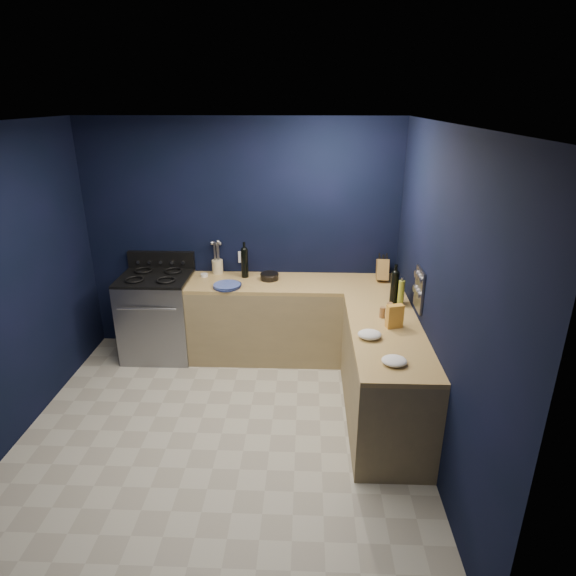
{
  "coord_description": "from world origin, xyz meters",
  "views": [
    {
      "loc": [
        0.72,
        -3.49,
        2.77
      ],
      "look_at": [
        0.55,
        1.0,
        1.0
      ],
      "focal_mm": 30.2,
      "sensor_mm": 36.0,
      "label": 1
    }
  ],
  "objects_px": {
    "utensil_crock": "(218,267)",
    "knife_block": "(382,270)",
    "plate_stack": "(227,286)",
    "gas_range": "(159,317)",
    "crouton_bag": "(395,316)"
  },
  "relations": [
    {
      "from": "plate_stack",
      "to": "knife_block",
      "type": "bearing_deg",
      "value": 10.44
    },
    {
      "from": "gas_range",
      "to": "knife_block",
      "type": "xyz_separation_m",
      "value": [
        2.49,
        0.14,
        0.55
      ]
    },
    {
      "from": "utensil_crock",
      "to": "gas_range",
      "type": "bearing_deg",
      "value": -157.43
    },
    {
      "from": "plate_stack",
      "to": "utensil_crock",
      "type": "relative_size",
      "value": 1.84
    },
    {
      "from": "utensil_crock",
      "to": "knife_block",
      "type": "height_order",
      "value": "knife_block"
    },
    {
      "from": "knife_block",
      "to": "crouton_bag",
      "type": "bearing_deg",
      "value": -89.13
    },
    {
      "from": "gas_range",
      "to": "crouton_bag",
      "type": "distance_m",
      "value": 2.71
    },
    {
      "from": "gas_range",
      "to": "utensil_crock",
      "type": "relative_size",
      "value": 5.91
    },
    {
      "from": "utensil_crock",
      "to": "knife_block",
      "type": "bearing_deg",
      "value": -4.16
    },
    {
      "from": "plate_stack",
      "to": "knife_block",
      "type": "distance_m",
      "value": 1.7
    },
    {
      "from": "plate_stack",
      "to": "knife_block",
      "type": "height_order",
      "value": "knife_block"
    },
    {
      "from": "gas_range",
      "to": "plate_stack",
      "type": "distance_m",
      "value": 0.96
    },
    {
      "from": "gas_range",
      "to": "crouton_bag",
      "type": "height_order",
      "value": "crouton_bag"
    },
    {
      "from": "utensil_crock",
      "to": "crouton_bag",
      "type": "bearing_deg",
      "value": -36.85
    },
    {
      "from": "knife_block",
      "to": "crouton_bag",
      "type": "distance_m",
      "value": 1.2
    }
  ]
}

